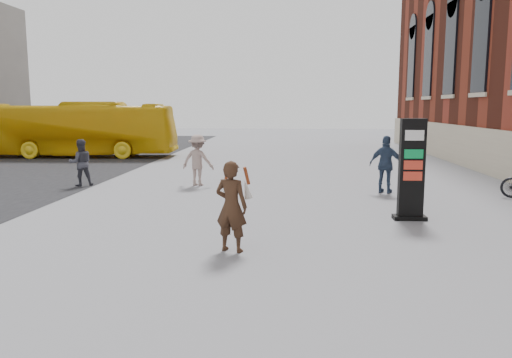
# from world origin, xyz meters

# --- Properties ---
(ground) EXTENTS (100.00, 100.00, 0.00)m
(ground) POSITION_xyz_m (0.00, 0.00, 0.00)
(ground) COLOR #9E9EA3
(info_pylon) EXTENTS (0.77, 0.39, 2.40)m
(info_pylon) POSITION_xyz_m (4.48, 2.12, 1.20)
(info_pylon) COLOR black
(info_pylon) RESTS_ON ground
(woman) EXTENTS (0.77, 0.73, 1.70)m
(woman) POSITION_xyz_m (0.55, -0.78, 0.87)
(woman) COLOR #3B2415
(woman) RESTS_ON ground
(bus) EXTENTS (10.56, 3.02, 2.91)m
(bus) POSITION_xyz_m (-9.73, 16.05, 1.45)
(bus) COLOR gold
(bus) RESTS_ON road
(pedestrian_a) EXTENTS (0.96, 0.89, 1.58)m
(pedestrian_a) POSITION_xyz_m (-5.44, 6.53, 0.79)
(pedestrian_a) COLOR #373741
(pedestrian_a) RESTS_ON ground
(pedestrian_b) EXTENTS (1.24, 0.88, 1.73)m
(pedestrian_b) POSITION_xyz_m (-1.50, 6.87, 0.87)
(pedestrian_b) COLOR gray
(pedestrian_b) RESTS_ON ground
(pedestrian_c) EXTENTS (1.13, 0.85, 1.78)m
(pedestrian_c) POSITION_xyz_m (4.59, 5.80, 0.89)
(pedestrian_c) COLOR #31425E
(pedestrian_c) RESTS_ON ground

